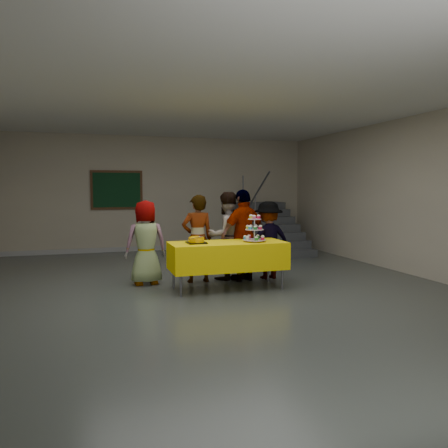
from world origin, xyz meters
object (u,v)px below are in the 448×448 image
(schoolchild_d, at_px, (244,235))
(noticeboard, at_px, (117,190))
(cupcake_stand, at_px, (254,231))
(bear_cake, at_px, (196,240))
(schoolchild_c, at_px, (226,236))
(schoolchild_b, at_px, (197,239))
(schoolchild_a, at_px, (146,242))
(bake_table, at_px, (228,255))
(schoolchild_e, at_px, (268,240))
(staircase, at_px, (267,232))

(schoolchild_d, distance_m, noticeboard, 4.77)
(cupcake_stand, distance_m, bear_cake, 0.97)
(schoolchild_c, bearing_deg, schoolchild_b, -5.68)
(schoolchild_a, bearing_deg, schoolchild_b, 169.20)
(schoolchild_b, distance_m, schoolchild_c, 0.55)
(schoolchild_d, bearing_deg, cupcake_stand, 70.37)
(schoolchild_c, bearing_deg, bake_table, 61.09)
(bake_table, distance_m, schoolchild_d, 0.75)
(bake_table, bearing_deg, schoolchild_c, 74.29)
(schoolchild_d, xyz_separation_m, noticeboard, (-1.91, 4.30, 0.79))
(schoolchild_e, bearing_deg, bake_table, 25.79)
(schoolchild_a, xyz_separation_m, schoolchild_e, (2.19, -0.16, -0.02))
(bear_cake, relative_size, noticeboard, 0.28)
(bear_cake, distance_m, schoolchild_d, 1.12)
(cupcake_stand, height_order, schoolchild_c, schoolchild_c)
(schoolchild_e, height_order, noticeboard, noticeboard)
(bear_cake, xyz_separation_m, schoolchild_d, (0.99, 0.51, -0.02))
(bear_cake, distance_m, schoolchild_c, 1.03)
(schoolchild_d, bearing_deg, schoolchild_c, -54.62)
(schoolchild_c, relative_size, noticeboard, 1.21)
(cupcake_stand, xyz_separation_m, schoolchild_b, (-0.78, 0.73, -0.17))
(schoolchild_b, relative_size, schoolchild_e, 1.09)
(noticeboard, bearing_deg, schoolchild_d, -66.00)
(bake_table, distance_m, cupcake_stand, 0.59)
(cupcake_stand, bearing_deg, staircase, 64.24)
(schoolchild_d, xyz_separation_m, schoolchild_e, (0.49, 0.07, -0.11))
(schoolchild_b, relative_size, schoolchild_d, 0.94)
(schoolchild_d, height_order, staircase, staircase)
(schoolchild_a, bearing_deg, schoolchild_d, 167.41)
(cupcake_stand, height_order, schoolchild_d, schoolchild_d)
(noticeboard, bearing_deg, schoolchild_a, -87.00)
(schoolchild_c, bearing_deg, schoolchild_a, -13.97)
(schoolchild_b, xyz_separation_m, staircase, (2.74, 3.32, -0.28))
(bear_cake, bearing_deg, bake_table, -1.17)
(cupcake_stand, height_order, staircase, staircase)
(bear_cake, xyz_separation_m, schoolchild_e, (1.49, 0.58, -0.13))
(bake_table, height_order, schoolchild_c, schoolchild_c)
(cupcake_stand, bearing_deg, bake_table, 171.53)
(bear_cake, height_order, noticeboard, noticeboard)
(bake_table, distance_m, schoolchild_b, 0.78)
(cupcake_stand, relative_size, schoolchild_c, 0.28)
(bear_cake, relative_size, schoolchild_a, 0.25)
(schoolchild_a, bearing_deg, schoolchild_c, 174.35)
(bear_cake, bearing_deg, schoolchild_c, 44.94)
(schoolchild_d, height_order, schoolchild_e, schoolchild_d)
(bake_table, bearing_deg, schoolchild_a, 148.36)
(schoolchild_c, xyz_separation_m, staircase, (2.19, 3.25, -0.30))
(schoolchild_b, distance_m, schoolchild_e, 1.31)
(cupcake_stand, relative_size, bear_cake, 1.24)
(cupcake_stand, distance_m, schoolchild_b, 1.08)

